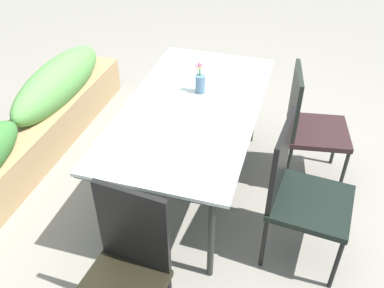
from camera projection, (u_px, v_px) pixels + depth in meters
ground_plane at (193, 187)px, 3.36m from camera, size 12.00×12.00×0.00m
dining_table at (192, 111)px, 2.93m from camera, size 1.73×0.91×0.76m
chair_end_left at (126, 268)px, 2.11m from camera, size 0.45×0.45×0.97m
chair_near_left at (299, 189)px, 2.57m from camera, size 0.53×0.53×0.96m
chair_near_right at (309, 122)px, 3.15m from camera, size 0.51×0.51×0.94m
flower_vase at (200, 80)px, 2.99m from camera, size 0.07×0.08×0.25m
planter_box at (20, 138)px, 3.36m from camera, size 2.93×0.39×0.67m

